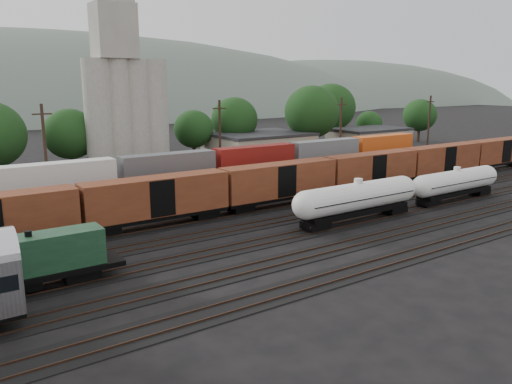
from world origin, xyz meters
TOP-DOWN VIEW (x-y plane):
  - ground at (0.00, 0.00)m, footprint 600.00×600.00m
  - tracks at (0.00, 0.00)m, footprint 180.00×33.20m
  - tank_car_a at (12.71, -5.00)m, footprint 16.75×3.00m
  - tank_car_b at (29.76, -5.00)m, footprint 15.39×2.76m
  - orange_locomotive at (1.33, 10.00)m, footprint 15.95×2.66m
  - boxcar_string at (-5.32, 5.00)m, footprint 138.20×2.90m
  - container_wall at (-11.51, 15.00)m, footprint 162.26×2.60m
  - grain_silo at (3.28, 36.00)m, footprint 13.40×5.00m
  - industrial_sheds at (6.63, 35.25)m, footprint 119.38×17.26m
  - tree_band at (-3.82, 39.39)m, footprint 167.32×20.05m
  - utility_poles at (0.00, 22.00)m, footprint 122.20×0.36m
  - distant_hills at (23.92, 260.00)m, footprint 860.00×286.00m

SIDE VIEW (x-z plane):
  - distant_hills at x=23.92m, z-range -85.56..44.44m
  - ground at x=0.00m, z-range 0.00..0.00m
  - tracks at x=0.00m, z-range -0.05..0.15m
  - orange_locomotive at x=1.33m, z-range 0.30..4.29m
  - tank_car_b at x=29.76m, z-range 0.40..4.44m
  - industrial_sheds at x=6.63m, z-range 0.01..5.11m
  - tank_car_a at x=12.71m, z-range 0.42..4.81m
  - container_wall at x=-11.51m, z-range -0.17..5.63m
  - boxcar_string at x=-5.32m, z-range 1.02..5.22m
  - utility_poles at x=0.00m, z-range 0.21..12.21m
  - tree_band at x=-3.82m, z-range 0.80..15.12m
  - grain_silo at x=3.28m, z-range -3.24..25.76m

